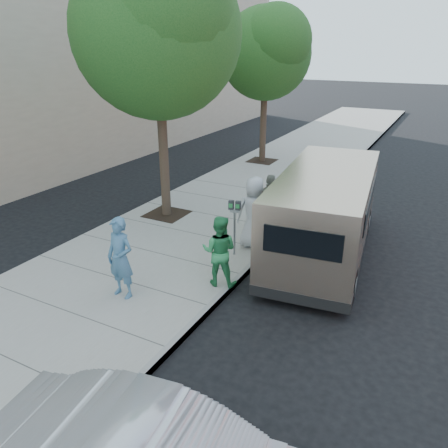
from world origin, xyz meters
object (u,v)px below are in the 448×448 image
(tree_far, at_px, (267,49))
(van, at_px, (325,212))
(tree_near, at_px, (158,26))
(person_officer, at_px, (120,258))
(person_gray_shirt, at_px, (254,213))
(person_striped_polo, at_px, (270,205))
(person_green_shirt, at_px, (219,251))
(parking_meter, at_px, (234,216))

(tree_far, xyz_separation_m, van, (4.99, -7.85, -3.69))
(tree_near, bearing_deg, person_officer, -66.78)
(person_officer, relative_size, person_gray_shirt, 0.93)
(person_striped_polo, bearing_deg, person_green_shirt, 76.18)
(person_officer, relative_size, person_green_shirt, 1.09)
(tree_far, xyz_separation_m, parking_meter, (3.09, -9.15, -3.69))
(tree_near, height_order, person_gray_shirt, tree_near)
(tree_far, distance_m, van, 10.00)
(parking_meter, height_order, van, van)
(van, relative_size, person_officer, 3.56)
(tree_near, height_order, parking_meter, tree_near)
(person_gray_shirt, bearing_deg, person_officer, 47.88)
(tree_far, xyz_separation_m, person_gray_shirt, (3.33, -8.48, -3.78))
(person_green_shirt, bearing_deg, van, -134.34)
(person_officer, bearing_deg, person_green_shirt, 44.00)
(tree_far, distance_m, parking_meter, 10.34)
(parking_meter, bearing_deg, tree_near, 141.96)
(person_green_shirt, distance_m, person_gray_shirt, 2.13)
(tree_near, distance_m, person_gray_shirt, 5.63)
(parking_meter, bearing_deg, person_officer, -124.57)
(tree_far, xyz_separation_m, person_striped_polo, (3.40, -7.57, -3.87))
(person_green_shirt, bearing_deg, person_striped_polo, -104.29)
(tree_far, xyz_separation_m, person_green_shirt, (3.45, -10.61, -3.93))
(tree_far, distance_m, person_striped_polo, 9.15)
(tree_near, bearing_deg, person_striped_polo, 0.58)
(tree_near, height_order, tree_far, tree_near)
(tree_near, height_order, van, tree_near)
(tree_near, height_order, person_striped_polo, tree_near)
(tree_far, height_order, person_officer, tree_far)
(tree_far, relative_size, parking_meter, 4.51)
(tree_far, distance_m, person_officer, 12.73)
(parking_meter, height_order, person_striped_polo, person_striped_polo)
(person_green_shirt, height_order, person_gray_shirt, person_gray_shirt)
(person_striped_polo, bearing_deg, person_officer, 56.24)
(van, xyz_separation_m, person_green_shirt, (-1.54, -2.76, -0.24))
(tree_far, bearing_deg, tree_near, -90.00)
(tree_far, height_order, van, tree_far)
(tree_far, distance_m, person_green_shirt, 11.83)
(van, relative_size, person_gray_shirt, 3.30)
(tree_near, relative_size, tree_far, 1.16)
(person_gray_shirt, height_order, person_striped_polo, person_gray_shirt)
(van, bearing_deg, person_officer, -133.37)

